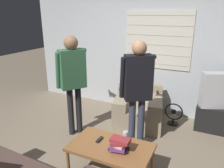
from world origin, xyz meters
The scene contains 11 objects.
ground_plane centered at (0.00, 0.00, 0.00)m, with size 16.00×16.00×0.00m, color #7F705B.
wall_back centered at (0.01, 2.03, 1.28)m, with size 5.20×0.08×2.55m.
armchair_beige centered at (0.16, 1.35, 0.29)m, with size 1.02×1.03×0.70m.
coffee_table centered at (0.32, -0.17, 0.42)m, with size 1.00×0.59×0.46m.
tv_stand centered at (1.56, 1.71, 0.23)m, with size 0.82×0.45×0.45m.
person_left_standing centered at (-0.72, 0.55, 1.06)m, with size 0.57×0.77×1.67m.
person_right_standing centered at (0.40, 0.53, 1.04)m, with size 0.49×0.77×1.66m.
book_stack centered at (0.44, -0.21, 0.54)m, with size 0.26×0.21×0.16m.
soda_can centered at (0.43, 0.02, 0.52)m, with size 0.07×0.07×0.13m.
spare_remote centered at (0.14, -0.13, 0.47)m, with size 0.04×0.13×0.02m.
floor_fan centered at (0.77, 1.59, 0.20)m, with size 0.33×0.20×0.42m.
Camera 1 is at (1.32, -2.23, 2.01)m, focal length 35.00 mm.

